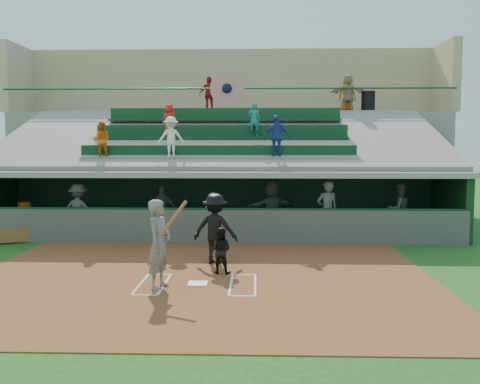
{
  "coord_description": "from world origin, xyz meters",
  "views": [
    {
      "loc": [
        1.34,
        -11.79,
        3.2
      ],
      "look_at": [
        0.84,
        3.5,
        1.8
      ],
      "focal_mm": 40.0,
      "sensor_mm": 36.0,
      "label": 1
    }
  ],
  "objects_px": {
    "batter_at_plate": "(159,244)",
    "trash_bin": "(368,101)",
    "catcher": "(220,250)",
    "water_cooler": "(25,208)",
    "white_table": "(24,224)",
    "home_plate": "(198,284)"
  },
  "relations": [
    {
      "from": "catcher",
      "to": "white_table",
      "type": "relative_size",
      "value": 1.44
    },
    {
      "from": "batter_at_plate",
      "to": "catcher",
      "type": "distance_m",
      "value": 1.91
    },
    {
      "from": "home_plate",
      "to": "white_table",
      "type": "distance_m",
      "value": 9.33
    },
    {
      "from": "catcher",
      "to": "water_cooler",
      "type": "bearing_deg",
      "value": -24.3
    },
    {
      "from": "batter_at_plate",
      "to": "white_table",
      "type": "bearing_deg",
      "value": 131.82
    },
    {
      "from": "trash_bin",
      "to": "batter_at_plate",
      "type": "bearing_deg",
      "value": -119.1
    },
    {
      "from": "catcher",
      "to": "trash_bin",
      "type": "relative_size",
      "value": 1.26
    },
    {
      "from": "batter_at_plate",
      "to": "water_cooler",
      "type": "height_order",
      "value": "batter_at_plate"
    },
    {
      "from": "catcher",
      "to": "water_cooler",
      "type": "relative_size",
      "value": 2.61
    },
    {
      "from": "batter_at_plate",
      "to": "water_cooler",
      "type": "bearing_deg",
      "value": 131.42
    },
    {
      "from": "white_table",
      "to": "trash_bin",
      "type": "xyz_separation_m",
      "value": [
        13.05,
        5.97,
        4.67
      ]
    },
    {
      "from": "home_plate",
      "to": "catcher",
      "type": "height_order",
      "value": "catcher"
    },
    {
      "from": "home_plate",
      "to": "white_table",
      "type": "xyz_separation_m",
      "value": [
        -6.8,
        6.38,
        0.35
      ]
    },
    {
      "from": "white_table",
      "to": "trash_bin",
      "type": "distance_m",
      "value": 15.09
    },
    {
      "from": "water_cooler",
      "to": "white_table",
      "type": "bearing_deg",
      "value": -117.53
    },
    {
      "from": "home_plate",
      "to": "batter_at_plate",
      "type": "distance_m",
      "value": 1.3
    },
    {
      "from": "batter_at_plate",
      "to": "trash_bin",
      "type": "bearing_deg",
      "value": 60.9
    },
    {
      "from": "water_cooler",
      "to": "home_plate",
      "type": "bearing_deg",
      "value": -43.56
    },
    {
      "from": "water_cooler",
      "to": "trash_bin",
      "type": "distance_m",
      "value": 14.88
    },
    {
      "from": "home_plate",
      "to": "catcher",
      "type": "bearing_deg",
      "value": 67.31
    },
    {
      "from": "catcher",
      "to": "trash_bin",
      "type": "xyz_separation_m",
      "value": [
        5.81,
        11.28,
        4.47
      ]
    },
    {
      "from": "home_plate",
      "to": "white_table",
      "type": "relative_size",
      "value": 0.55
    }
  ]
}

